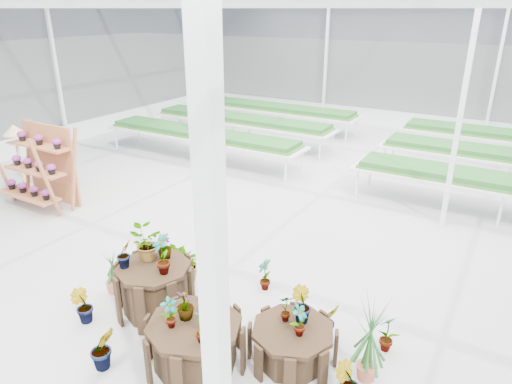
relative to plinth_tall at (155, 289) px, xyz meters
The scene contains 10 objects.
ground_plane 1.33m from the plinth_tall, 84.21° to the left, with size 24.00×24.00×0.00m, color gray.
greenhouse_shell 2.26m from the plinth_tall, 84.21° to the left, with size 18.00×24.00×4.50m, color white, non-canonical shape.
steel_frame 2.26m from the plinth_tall, 84.21° to the left, with size 18.00×24.00×4.50m, color silver, non-canonical shape.
nursery_benches 8.47m from the plinth_tall, 89.13° to the left, with size 16.00×7.00×0.84m, color silver, non-canonical shape.
plinth_tall is the anchor object (origin of this frame).
plinth_mid 1.34m from the plinth_tall, 26.57° to the right, with size 1.22×1.22×0.65m, color #302012.
plinth_low 2.21m from the plinth_tall, ahead, with size 1.09×1.09×0.49m, color #302012.
shelf_rack 5.20m from the plinth_tall, 161.74° to the left, with size 1.73×0.91×1.83m, color #A05935, non-canonical shape.
bird_table 6.63m from the plinth_tall, 161.55° to the left, with size 0.39×0.39×1.63m, color tan, non-canonical shape.
nursery_plants 0.94m from the plinth_tall, 12.22° to the left, with size 4.44×2.90×1.37m.
Camera 1 is at (4.04, -5.38, 4.20)m, focal length 32.00 mm.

